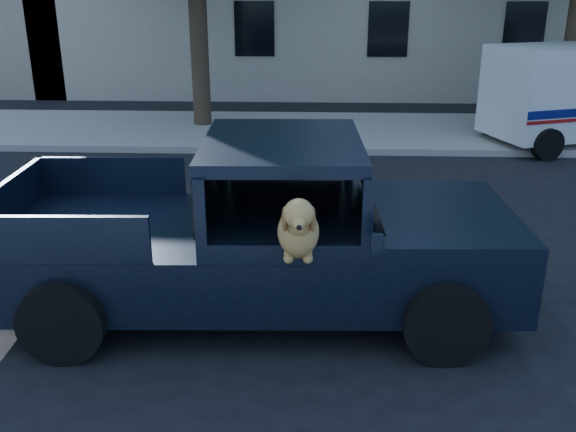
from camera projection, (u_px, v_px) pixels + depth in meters
The scene contains 5 objects.
ground at pixel (413, 321), 7.27m from camera, with size 120.00×120.00×0.00m, color black.
far_sidewalk at pixel (361, 132), 15.85m from camera, with size 60.00×4.00×0.15m, color gray.
lane_stripes at pixel (508, 218), 10.37m from camera, with size 21.60×0.14×0.01m, color silver, non-canonical shape.
pickup_truck at pixel (251, 255), 7.32m from camera, with size 5.75×2.97×2.03m.
mail_truck at pixel (575, 103), 14.54m from camera, with size 4.50×3.19×2.25m.
Camera 1 is at (-1.14, -6.45, 3.66)m, focal length 40.00 mm.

